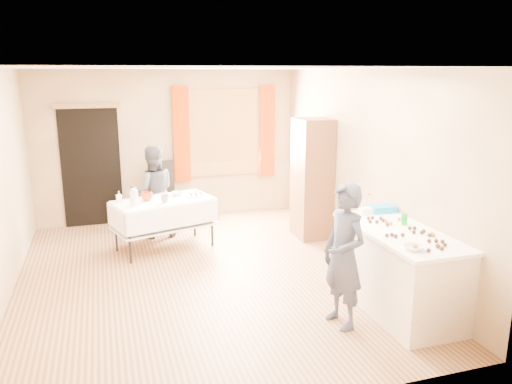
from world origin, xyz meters
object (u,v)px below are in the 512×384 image
object	(u,v)px
counter	(398,270)
woman	(153,192)
cabinet	(312,179)
chair	(167,207)
party_table	(164,220)
girl	(344,256)

from	to	relation	value
counter	woman	distance (m)	4.05
cabinet	chair	distance (m)	2.51
cabinet	chair	bearing A→B (deg)	150.53
party_table	woman	size ratio (longest dim) A/B	1.09
girl	woman	world-z (taller)	girl
counter	girl	xyz separation A→B (m)	(-0.74, -0.14, 0.30)
cabinet	woman	bearing A→B (deg)	162.92
counter	chair	world-z (taller)	chair
cabinet	party_table	size ratio (longest dim) A/B	1.18
cabinet	party_table	xyz separation A→B (m)	(-2.30, 0.10, -0.49)
cabinet	counter	world-z (taller)	cabinet
chair	party_table	bearing A→B (deg)	-113.10
counter	party_table	xyz separation A→B (m)	(-2.20, 2.70, -0.01)
girl	woman	bearing A→B (deg)	-167.68
chair	counter	bearing A→B (deg)	-76.17
party_table	woman	xyz separation A→B (m)	(-0.08, 0.63, 0.28)
chair	girl	xyz separation A→B (m)	(1.28, -3.94, 0.42)
party_table	girl	bearing A→B (deg)	-79.39
cabinet	woman	xyz separation A→B (m)	(-2.38, 0.73, -0.21)
girl	party_table	bearing A→B (deg)	-164.46
cabinet	chair	world-z (taller)	cabinet
party_table	woman	distance (m)	0.70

